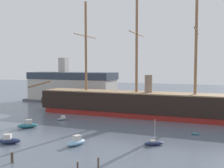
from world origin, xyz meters
name	(u,v)px	position (x,y,z in m)	size (l,w,h in m)	color
tall_ship	(136,103)	(2.09, 50.67, 3.81)	(72.67, 15.12, 34.96)	maroon
motorboat_foreground_left	(9,140)	(-12.02, 14.30, 0.65)	(4.72, 3.62, 1.84)	#1E284C
motorboat_near_centre	(76,142)	(0.37, 18.49, 0.64)	(2.92, 4.65, 1.81)	#7FB2D6
motorboat_mid_left	(28,125)	(-17.53, 26.17, 0.70)	(4.69, 4.77, 1.98)	#236670
sailboat_mid_right	(154,143)	(13.90, 23.97, 0.42)	(3.81, 3.08, 4.97)	#1E284C
motorboat_alongside_bow	(63,118)	(-14.96, 37.31, 0.43)	(2.52, 3.14, 1.23)	gray
dinghy_alongside_stern	(195,134)	(20.40, 34.90, 0.23)	(1.94, 0.94, 0.45)	#236670
sailboat_far_left	(58,108)	(-27.31, 53.24, 0.41)	(3.89, 2.31, 4.86)	#236670
sailboat_distant_centre	(150,109)	(3.21, 62.86, 0.52)	(3.87, 4.73, 6.19)	#1E284C
mooring_piling_nearest	(98,166)	(10.08, 7.85, 1.18)	(0.24, 0.24, 2.35)	#4C3D2D
mooring_piling_left_pair	(12,158)	(-4.07, 6.69, 0.82)	(0.43, 0.43, 1.64)	#4C3D2D
mooring_piling_right_pair	(78,168)	(7.26, 7.07, 0.79)	(0.27, 0.27, 1.58)	#4C3D2D
dockside_warehouse_left	(72,87)	(-32.93, 72.01, 6.14)	(40.13, 14.61, 18.38)	#565659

